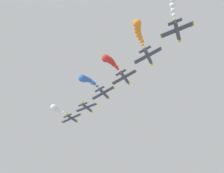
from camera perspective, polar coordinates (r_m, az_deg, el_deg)
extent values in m
cylinder|color=#333842|center=(131.08, -7.80, -6.12)|extent=(1.40, 9.00, 1.40)
cone|color=yellow|center=(135.47, -6.85, -6.73)|extent=(1.33, 1.20, 1.33)
cube|color=#333842|center=(130.70, -7.86, -6.11)|extent=(8.76, 1.90, 3.15)
cylinder|color=yellow|center=(132.23, -9.60, -6.88)|extent=(0.46, 1.40, 0.46)
cylinder|color=yellow|center=(129.32, -6.09, -5.33)|extent=(0.46, 1.40, 0.46)
cube|color=#333842|center=(127.70, -8.59, -5.60)|extent=(3.65, 1.20, 1.40)
cube|color=yellow|center=(128.01, -8.70, -5.23)|extent=(0.65, 1.10, 1.56)
ellipsoid|color=black|center=(132.83, -7.51, -6.16)|extent=(0.98, 2.20, 0.92)
sphere|color=white|center=(125.30, -9.18, -5.28)|extent=(0.95, 0.95, 0.95)
sphere|color=white|center=(123.65, -9.46, -5.03)|extent=(1.24, 1.24, 1.24)
sphere|color=white|center=(122.12, -9.86, -4.80)|extent=(1.22, 1.22, 1.22)
sphere|color=white|center=(120.39, -10.18, -4.70)|extent=(1.60, 1.60, 1.60)
sphere|color=white|center=(118.78, -10.50, -4.42)|extent=(1.76, 1.76, 1.76)
sphere|color=white|center=(117.01, -10.78, -4.29)|extent=(1.96, 1.96, 1.96)
sphere|color=white|center=(115.18, -11.00, -4.12)|extent=(2.18, 2.18, 2.18)
sphere|color=white|center=(113.36, -11.25, -3.97)|extent=(2.36, 2.36, 2.36)
cylinder|color=#333842|center=(121.36, -4.90, -4.08)|extent=(1.35, 9.00, 1.35)
cone|color=yellow|center=(125.80, -3.98, -4.80)|extent=(1.28, 1.20, 1.28)
cube|color=#333842|center=(120.97, -4.97, -4.07)|extent=(8.93, 1.90, 2.56)
cylinder|color=yellow|center=(122.37, -6.90, -4.80)|extent=(0.44, 1.40, 0.44)
cylinder|color=yellow|center=(119.73, -2.99, -3.32)|extent=(0.44, 1.40, 0.44)
cube|color=#333842|center=(117.93, -5.67, -3.46)|extent=(3.72, 1.20, 1.16)
cube|color=yellow|center=(118.24, -5.78, -3.05)|extent=(0.55, 1.10, 1.58)
ellipsoid|color=black|center=(123.12, -4.62, -4.14)|extent=(0.95, 2.20, 0.88)
cylinder|color=#333842|center=(110.17, -1.66, -1.29)|extent=(1.45, 9.00, 1.45)
cone|color=yellow|center=(114.63, -0.77, -2.18)|extent=(1.38, 1.20, 1.38)
cube|color=#333842|center=(109.77, -1.71, -1.26)|extent=(8.46, 1.90, 3.94)
cylinder|color=yellow|center=(110.53, -3.76, -2.42)|extent=(0.48, 1.40, 0.48)
cylinder|color=yellow|center=(109.20, 0.37, -0.07)|extent=(0.48, 1.40, 0.48)
cube|color=#333842|center=(106.73, -2.41, -0.51)|extent=(3.54, 1.20, 1.72)
cube|color=yellow|center=(107.09, -2.61, -0.10)|extent=(0.78, 1.10, 1.52)
ellipsoid|color=black|center=(111.97, -1.43, -1.41)|extent=(1.02, 2.20, 0.97)
sphere|color=blue|center=(103.89, -2.94, 0.10)|extent=(1.00, 1.00, 1.00)
sphere|color=blue|center=(102.04, -3.43, 0.54)|extent=(1.18, 1.18, 1.18)
sphere|color=blue|center=(99.89, -3.78, 0.75)|extent=(1.45, 1.45, 1.45)
sphere|color=blue|center=(97.93, -4.23, 1.13)|extent=(1.44, 1.44, 1.44)
sphere|color=blue|center=(95.76, -4.63, 1.32)|extent=(1.71, 1.71, 1.71)
sphere|color=blue|center=(93.56, -5.08, 1.42)|extent=(1.93, 1.93, 1.93)
sphere|color=blue|center=(91.29, -5.51, 1.49)|extent=(2.22, 2.22, 2.22)
sphere|color=blue|center=(88.97, -5.82, 1.62)|extent=(2.26, 2.26, 2.26)
cylinder|color=#333842|center=(100.44, 2.42, 1.76)|extent=(1.45, 9.00, 1.45)
cone|color=yellow|center=(104.92, 3.20, 0.65)|extent=(1.38, 1.20, 1.38)
cube|color=#333842|center=(100.05, 2.37, 1.81)|extent=(8.47, 1.90, 3.91)
cylinder|color=yellow|center=(100.42, 0.09, 0.52)|extent=(0.48, 1.40, 0.48)
cylinder|color=yellow|center=(99.89, 4.67, 3.10)|extent=(0.48, 1.40, 0.48)
cube|color=#333842|center=(97.00, 1.73, 2.72)|extent=(3.54, 1.20, 1.71)
cube|color=yellow|center=(97.38, 1.50, 3.16)|extent=(0.78, 1.10, 1.52)
ellipsoid|color=black|center=(102.26, 2.59, 1.57)|extent=(1.02, 2.20, 0.97)
sphere|color=red|center=(94.41, 1.13, 3.45)|extent=(0.92, 0.92, 0.92)
sphere|color=red|center=(92.55, 0.83, 3.86)|extent=(1.18, 1.18, 1.18)
sphere|color=red|center=(90.76, 0.38, 4.29)|extent=(1.44, 1.44, 1.44)
sphere|color=red|center=(88.85, 0.07, 4.67)|extent=(1.62, 1.62, 1.62)
sphere|color=red|center=(86.84, -0.24, 4.96)|extent=(1.85, 1.85, 1.85)
sphere|color=red|center=(84.85, -0.63, 5.23)|extent=(2.01, 2.01, 2.01)
sphere|color=red|center=(82.97, -1.24, 5.49)|extent=(2.24, 2.24, 2.24)
cylinder|color=#333842|center=(90.64, 6.97, 5.89)|extent=(1.44, 9.00, 1.44)
cone|color=yellow|center=(95.06, 7.63, 4.47)|extent=(1.37, 1.20, 1.37)
cube|color=#333842|center=(90.24, 6.94, 5.96)|extent=(8.56, 1.90, 3.70)
cylinder|color=yellow|center=(90.20, 4.36, 4.59)|extent=(0.47, 1.40, 0.47)
cylinder|color=yellow|center=(90.51, 9.54, 7.32)|extent=(0.47, 1.40, 0.47)
cube|color=#333842|center=(87.24, 6.40, 7.13)|extent=(3.58, 1.20, 1.63)
cube|color=yellow|center=(87.64, 6.13, 7.61)|extent=(0.74, 1.10, 1.53)
ellipsoid|color=black|center=(92.44, 7.08, 5.61)|extent=(1.01, 2.20, 0.95)
sphere|color=orange|center=(84.60, 5.91, 8.05)|extent=(0.84, 0.84, 0.84)
sphere|color=orange|center=(82.77, 5.77, 8.73)|extent=(1.22, 1.22, 1.22)
sphere|color=orange|center=(80.91, 5.49, 9.33)|extent=(1.39, 1.39, 1.39)
sphere|color=orange|center=(79.06, 5.22, 9.95)|extent=(1.60, 1.60, 1.60)
sphere|color=orange|center=(77.27, 4.99, 10.70)|extent=(1.78, 1.78, 1.78)
sphere|color=orange|center=(75.33, 4.93, 11.37)|extent=(1.87, 1.87, 1.87)
sphere|color=orange|center=(73.43, 4.88, 12.12)|extent=(2.05, 2.05, 2.05)
cylinder|color=#333842|center=(83.33, 12.48, 10.57)|extent=(1.34, 9.00, 1.34)
cone|color=yellow|center=(87.64, 12.90, 8.80)|extent=(1.27, 1.20, 1.27)
cube|color=#333842|center=(82.94, 12.46, 10.67)|extent=(8.95, 1.90, 2.47)
cylinder|color=yellow|center=(82.70, 9.44, 9.56)|extent=(0.44, 1.40, 0.44)
cylinder|color=yellow|center=(83.43, 15.49, 11.73)|extent=(0.44, 1.40, 0.44)
cube|color=#333842|center=(80.04, 12.10, 12.13)|extent=(3.72, 1.20, 1.12)
cube|color=yellow|center=(80.48, 11.87, 12.66)|extent=(0.53, 1.10, 1.58)
ellipsoid|color=black|center=(85.10, 12.52, 10.19)|extent=(0.95, 2.20, 0.88)
sphere|color=white|center=(77.44, 11.86, 13.37)|extent=(1.05, 1.05, 1.05)
sphere|color=white|center=(75.72, 11.78, 14.30)|extent=(1.23, 1.23, 1.23)
sphere|color=white|center=(73.93, 11.63, 15.17)|extent=(1.40, 1.40, 1.40)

